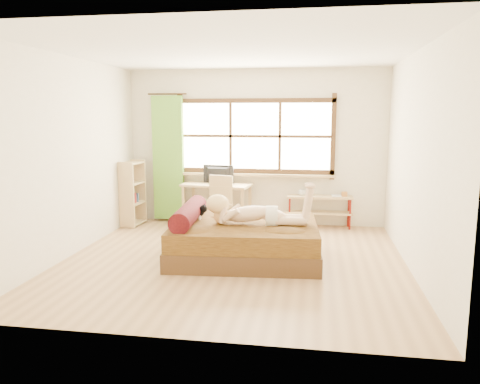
% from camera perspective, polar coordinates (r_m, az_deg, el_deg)
% --- Properties ---
extents(floor, '(4.50, 4.50, 0.00)m').
position_cam_1_polar(floor, '(6.30, -0.83, -8.36)').
color(floor, '#9E754C').
rests_on(floor, ground).
extents(ceiling, '(4.50, 4.50, 0.00)m').
position_cam_1_polar(ceiling, '(6.05, -0.89, 16.80)').
color(ceiling, white).
rests_on(ceiling, wall_back).
extents(wall_back, '(4.50, 0.00, 4.50)m').
position_cam_1_polar(wall_back, '(8.24, 1.86, 5.43)').
color(wall_back, silver).
rests_on(wall_back, floor).
extents(wall_front, '(4.50, 0.00, 4.50)m').
position_cam_1_polar(wall_front, '(3.84, -6.66, 0.78)').
color(wall_front, silver).
rests_on(wall_front, floor).
extents(wall_left, '(0.00, 4.50, 4.50)m').
position_cam_1_polar(wall_left, '(6.78, -19.97, 4.01)').
color(wall_left, silver).
rests_on(wall_left, floor).
extents(wall_right, '(0.00, 4.50, 4.50)m').
position_cam_1_polar(wall_right, '(6.06, 20.64, 3.39)').
color(wall_right, silver).
rests_on(wall_right, floor).
extents(window, '(2.80, 0.16, 1.46)m').
position_cam_1_polar(window, '(8.20, 1.83, 6.53)').
color(window, '#FFEDBF').
rests_on(window, wall_back).
extents(curtain, '(0.55, 0.10, 2.20)m').
position_cam_1_polar(curtain, '(8.48, -8.73, 4.08)').
color(curtain, '#548F27').
rests_on(curtain, wall_back).
extents(bed, '(2.06, 1.70, 0.74)m').
position_cam_1_polar(bed, '(6.35, 0.17, -5.73)').
color(bed, '#372710').
rests_on(bed, floor).
extents(woman, '(1.39, 0.49, 0.58)m').
position_cam_1_polar(woman, '(6.16, 1.93, -1.28)').
color(woman, '#DCB28E').
rests_on(woman, bed).
extents(kitten, '(0.30, 0.14, 0.23)m').
position_cam_1_polar(kitten, '(6.50, -5.55, -2.33)').
color(kitten, black).
rests_on(kitten, bed).
extents(desk, '(1.25, 0.72, 0.73)m').
position_cam_1_polar(desk, '(8.13, -2.85, 0.32)').
color(desk, tan).
rests_on(desk, floor).
extents(monitor, '(0.56, 0.16, 0.32)m').
position_cam_1_polar(monitor, '(8.15, -2.79, 2.15)').
color(monitor, black).
rests_on(monitor, desk).
extents(chair, '(0.47, 0.47, 0.92)m').
position_cam_1_polar(chair, '(7.78, -2.58, -1.04)').
color(chair, tan).
rests_on(chair, floor).
extents(pipe_shelf, '(1.12, 0.34, 0.63)m').
position_cam_1_polar(pipe_shelf, '(8.12, 9.74, -1.48)').
color(pipe_shelf, tan).
rests_on(pipe_shelf, floor).
extents(cup, '(0.13, 0.13, 0.09)m').
position_cam_1_polar(cup, '(8.09, 7.57, -0.07)').
color(cup, gray).
rests_on(cup, pipe_shelf).
extents(book, '(0.17, 0.23, 0.02)m').
position_cam_1_polar(book, '(8.10, 11.10, -0.44)').
color(book, gray).
rests_on(book, pipe_shelf).
extents(bookshelf, '(0.32, 0.51, 1.13)m').
position_cam_1_polar(bookshelf, '(8.35, -12.95, -0.12)').
color(bookshelf, tan).
rests_on(bookshelf, floor).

